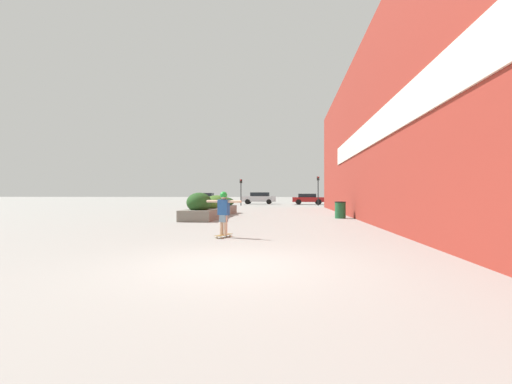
{
  "coord_description": "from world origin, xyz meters",
  "views": [
    {
      "loc": [
        1.13,
        -6.55,
        1.38
      ],
      "look_at": [
        -0.73,
        12.82,
        1.5
      ],
      "focal_mm": 24.0,
      "sensor_mm": 36.0,
      "label": 1
    }
  ],
  "objects_px": {
    "trash_bin": "(340,210)",
    "car_rightmost": "(206,198)",
    "skateboard": "(224,235)",
    "skateboarder": "(224,209)",
    "car_center_right": "(259,198)",
    "traffic_light_left": "(241,187)",
    "car_center_left": "(371,199)",
    "car_leftmost": "(308,199)",
    "traffic_light_right": "(318,186)"
  },
  "relations": [
    {
      "from": "car_rightmost",
      "to": "skateboard",
      "type": "bearing_deg",
      "value": 14.71
    },
    {
      "from": "car_center_right",
      "to": "traffic_light_left",
      "type": "bearing_deg",
      "value": 166.33
    },
    {
      "from": "traffic_light_right",
      "to": "trash_bin",
      "type": "bearing_deg",
      "value": -91.36
    },
    {
      "from": "car_leftmost",
      "to": "car_rightmost",
      "type": "distance_m",
      "value": 13.91
    },
    {
      "from": "trash_bin",
      "to": "traffic_light_right",
      "type": "bearing_deg",
      "value": 88.64
    },
    {
      "from": "car_leftmost",
      "to": "car_center_left",
      "type": "bearing_deg",
      "value": 87.5
    },
    {
      "from": "traffic_light_left",
      "to": "skateboard",
      "type": "bearing_deg",
      "value": -83.02
    },
    {
      "from": "car_center_right",
      "to": "traffic_light_right",
      "type": "xyz_separation_m",
      "value": [
        7.51,
        -6.42,
        1.5
      ]
    },
    {
      "from": "trash_bin",
      "to": "car_center_right",
      "type": "xyz_separation_m",
      "value": [
        -7.02,
        27.06,
        0.37
      ]
    },
    {
      "from": "traffic_light_right",
      "to": "skateboard",
      "type": "bearing_deg",
      "value": -100.42
    },
    {
      "from": "trash_bin",
      "to": "car_rightmost",
      "type": "bearing_deg",
      "value": 118.43
    },
    {
      "from": "traffic_light_left",
      "to": "traffic_light_right",
      "type": "xyz_separation_m",
      "value": [
        9.1,
        0.12,
        0.18
      ]
    },
    {
      "from": "skateboarder",
      "to": "car_center_right",
      "type": "xyz_separation_m",
      "value": [
        -2.04,
        36.16,
        -0.08
      ]
    },
    {
      "from": "car_center_left",
      "to": "traffic_light_left",
      "type": "bearing_deg",
      "value": 105.69
    },
    {
      "from": "car_center_right",
      "to": "traffic_light_left",
      "type": "xyz_separation_m",
      "value": [
        -1.59,
        -6.54,
        1.32
      ]
    },
    {
      "from": "skateboard",
      "to": "traffic_light_left",
      "type": "relative_size",
      "value": 0.25
    },
    {
      "from": "car_center_left",
      "to": "car_rightmost",
      "type": "xyz_separation_m",
      "value": [
        -21.87,
        1.34,
        0.04
      ]
    },
    {
      "from": "trash_bin",
      "to": "skateboard",
      "type": "bearing_deg",
      "value": -118.7
    },
    {
      "from": "skateboard",
      "to": "car_center_right",
      "type": "relative_size",
      "value": 0.17
    },
    {
      "from": "car_center_right",
      "to": "traffic_light_left",
      "type": "distance_m",
      "value": 6.86
    },
    {
      "from": "skateboarder",
      "to": "car_rightmost",
      "type": "height_order",
      "value": "car_rightmost"
    },
    {
      "from": "traffic_light_left",
      "to": "traffic_light_right",
      "type": "height_order",
      "value": "traffic_light_right"
    },
    {
      "from": "skateboard",
      "to": "skateboarder",
      "type": "relative_size",
      "value": 0.57
    },
    {
      "from": "skateboarder",
      "to": "car_rightmost",
      "type": "distance_m",
      "value": 36.71
    },
    {
      "from": "trash_bin",
      "to": "car_leftmost",
      "type": "xyz_separation_m",
      "value": [
        -0.43,
        25.42,
        0.29
      ]
    },
    {
      "from": "skateboard",
      "to": "traffic_light_left",
      "type": "bearing_deg",
      "value": 119.09
    },
    {
      "from": "skateboard",
      "to": "car_center_left",
      "type": "relative_size",
      "value": 0.19
    },
    {
      "from": "trash_bin",
      "to": "traffic_light_left",
      "type": "relative_size",
      "value": 0.3
    },
    {
      "from": "trash_bin",
      "to": "car_leftmost",
      "type": "bearing_deg",
      "value": 90.96
    },
    {
      "from": "car_rightmost",
      "to": "skateboarder",
      "type": "bearing_deg",
      "value": 14.71
    },
    {
      "from": "car_center_left",
      "to": "traffic_light_right",
      "type": "relative_size",
      "value": 1.23
    },
    {
      "from": "skateboarder",
      "to": "traffic_light_left",
      "type": "relative_size",
      "value": 0.44
    },
    {
      "from": "traffic_light_left",
      "to": "car_leftmost",
      "type": "bearing_deg",
      "value": 30.88
    },
    {
      "from": "car_leftmost",
      "to": "skateboarder",
      "type": "bearing_deg",
      "value": -7.52
    },
    {
      "from": "car_rightmost",
      "to": "car_leftmost",
      "type": "bearing_deg",
      "value": 85.9
    },
    {
      "from": "trash_bin",
      "to": "skateboarder",
      "type": "bearing_deg",
      "value": -118.7
    },
    {
      "from": "skateboard",
      "to": "traffic_light_right",
      "type": "distance_m",
      "value": 30.33
    },
    {
      "from": "car_rightmost",
      "to": "traffic_light_right",
      "type": "relative_size",
      "value": 1.12
    },
    {
      "from": "traffic_light_right",
      "to": "traffic_light_left",
      "type": "bearing_deg",
      "value": -179.25
    },
    {
      "from": "skateboard",
      "to": "trash_bin",
      "type": "distance_m",
      "value": 10.38
    },
    {
      "from": "skateboarder",
      "to": "car_rightmost",
      "type": "bearing_deg",
      "value": 126.82
    },
    {
      "from": "skateboarder",
      "to": "traffic_light_right",
      "type": "bearing_deg",
      "value": 101.68
    },
    {
      "from": "trash_bin",
      "to": "car_center_left",
      "type": "bearing_deg",
      "value": 73.2
    },
    {
      "from": "car_center_left",
      "to": "traffic_light_right",
      "type": "distance_m",
      "value": 8.49
    },
    {
      "from": "trash_bin",
      "to": "traffic_light_left",
      "type": "bearing_deg",
      "value": 112.75
    },
    {
      "from": "trash_bin",
      "to": "car_rightmost",
      "type": "distance_m",
      "value": 30.04
    },
    {
      "from": "skateboarder",
      "to": "trash_bin",
      "type": "relative_size",
      "value": 1.44
    },
    {
      "from": "car_center_right",
      "to": "traffic_light_left",
      "type": "height_order",
      "value": "traffic_light_left"
    },
    {
      "from": "trash_bin",
      "to": "traffic_light_right",
      "type": "relative_size",
      "value": 0.28
    },
    {
      "from": "skateboard",
      "to": "car_leftmost",
      "type": "bearing_deg",
      "value": 104.59
    }
  ]
}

